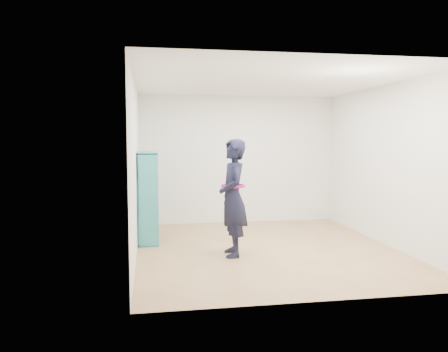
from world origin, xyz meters
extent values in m
plane|color=#976D44|center=(0.00, 0.00, 0.00)|extent=(4.50, 4.50, 0.00)
plane|color=white|center=(0.00, 0.00, 2.60)|extent=(4.50, 4.50, 0.00)
cube|color=silver|center=(-2.00, 0.00, 1.30)|extent=(0.02, 4.50, 2.60)
cube|color=silver|center=(2.00, 0.00, 1.30)|extent=(0.02, 4.50, 2.60)
cube|color=silver|center=(0.00, 2.25, 1.30)|extent=(4.00, 0.02, 2.60)
cube|color=silver|center=(0.00, -2.25, 1.30)|extent=(4.00, 0.02, 2.60)
cube|color=teal|center=(-1.83, 0.43, 0.75)|extent=(0.33, 0.02, 1.50)
cube|color=teal|center=(-1.83, 1.54, 0.75)|extent=(0.33, 0.02, 1.50)
cube|color=teal|center=(-1.83, 0.98, 0.01)|extent=(0.33, 1.13, 0.02)
cube|color=teal|center=(-1.83, 0.98, 1.49)|extent=(0.33, 1.13, 0.02)
cube|color=teal|center=(-1.98, 0.98, 0.75)|extent=(0.02, 1.13, 1.50)
cube|color=teal|center=(-1.83, 0.80, 0.75)|extent=(0.31, 0.02, 1.46)
cube|color=teal|center=(-1.83, 1.16, 0.75)|extent=(0.31, 0.02, 1.46)
cube|color=teal|center=(-1.83, 0.98, 0.39)|extent=(0.31, 1.08, 0.02)
cube|color=teal|center=(-1.83, 0.98, 0.75)|extent=(0.31, 1.08, 0.02)
cube|color=teal|center=(-1.83, 0.98, 1.12)|extent=(0.31, 1.08, 0.02)
cube|color=beige|center=(-1.81, 0.62, 0.06)|extent=(0.21, 0.13, 0.05)
cube|color=black|center=(-1.80, 0.57, 0.52)|extent=(0.17, 0.15, 0.25)
cube|color=maroon|center=(-1.80, 0.57, 0.88)|extent=(0.17, 0.15, 0.24)
cube|color=silver|center=(-1.81, 0.62, 1.17)|extent=(0.21, 0.13, 0.08)
cube|color=navy|center=(-1.80, 0.93, 0.14)|extent=(0.17, 0.15, 0.21)
cube|color=brown|center=(-1.80, 0.93, 0.53)|extent=(0.17, 0.15, 0.26)
cube|color=#BFB28C|center=(-1.81, 0.98, 0.79)|extent=(0.21, 0.13, 0.05)
cube|color=#26594C|center=(-1.80, 0.93, 1.26)|extent=(0.17, 0.15, 0.26)
cube|color=beige|center=(-1.80, 1.29, 0.16)|extent=(0.17, 0.15, 0.25)
cube|color=black|center=(-1.81, 1.34, 0.44)|extent=(0.21, 0.13, 0.08)
cube|color=maroon|center=(-1.80, 1.29, 0.87)|extent=(0.17, 0.15, 0.22)
cube|color=silver|center=(-1.80, 1.29, 1.24)|extent=(0.17, 0.15, 0.22)
imported|color=black|center=(-0.59, -0.28, 0.87)|extent=(0.43, 0.64, 1.73)
torus|color=#A60C77|center=(-0.59, -0.28, 1.04)|extent=(0.36, 0.36, 0.04)
cube|color=silver|center=(-0.74, -0.21, 0.98)|extent=(0.01, 0.09, 0.12)
cube|color=black|center=(-0.74, -0.21, 0.98)|extent=(0.01, 0.08, 0.12)
camera|label=1|loc=(-1.78, -6.54, 1.74)|focal=35.00mm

